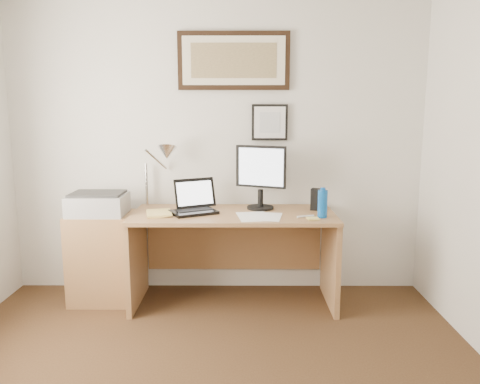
{
  "coord_description": "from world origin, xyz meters",
  "views": [
    {
      "loc": [
        0.22,
        -1.98,
        1.55
      ],
      "look_at": [
        0.2,
        1.43,
        0.95
      ],
      "focal_mm": 35.0,
      "sensor_mm": 36.0,
      "label": 1
    }
  ],
  "objects_px": {
    "laptop": "(194,205)",
    "side_cabinet": "(103,257)",
    "water_bottle": "(323,204)",
    "desk": "(234,239)",
    "lcd_monitor": "(261,174)",
    "printer": "(98,204)",
    "book": "(147,214)"
  },
  "relations": [
    {
      "from": "water_bottle",
      "to": "lcd_monitor",
      "type": "bearing_deg",
      "value": 146.21
    },
    {
      "from": "side_cabinet",
      "to": "printer",
      "type": "height_order",
      "value": "printer"
    },
    {
      "from": "laptop",
      "to": "side_cabinet",
      "type": "bearing_deg",
      "value": 177.96
    },
    {
      "from": "desk",
      "to": "lcd_monitor",
      "type": "bearing_deg",
      "value": 15.83
    },
    {
      "from": "water_bottle",
      "to": "laptop",
      "type": "height_order",
      "value": "laptop"
    },
    {
      "from": "book",
      "to": "lcd_monitor",
      "type": "xyz_separation_m",
      "value": [
        0.89,
        0.23,
        0.28
      ]
    },
    {
      "from": "side_cabinet",
      "to": "laptop",
      "type": "height_order",
      "value": "laptop"
    },
    {
      "from": "water_bottle",
      "to": "book",
      "type": "xyz_separation_m",
      "value": [
        -1.35,
        0.07,
        -0.09
      ]
    },
    {
      "from": "book",
      "to": "desk",
      "type": "distance_m",
      "value": 0.73
    },
    {
      "from": "side_cabinet",
      "to": "desk",
      "type": "distance_m",
      "value": 1.08
    },
    {
      "from": "lcd_monitor",
      "to": "water_bottle",
      "type": "bearing_deg",
      "value": -33.79
    },
    {
      "from": "book",
      "to": "laptop",
      "type": "bearing_deg",
      "value": 16.56
    },
    {
      "from": "lcd_monitor",
      "to": "side_cabinet",
      "type": "bearing_deg",
      "value": -175.67
    },
    {
      "from": "water_bottle",
      "to": "desk",
      "type": "xyz_separation_m",
      "value": [
        -0.68,
        0.24,
        -0.34
      ]
    },
    {
      "from": "desk",
      "to": "water_bottle",
      "type": "bearing_deg",
      "value": -19.75
    },
    {
      "from": "lcd_monitor",
      "to": "printer",
      "type": "relative_size",
      "value": 1.18
    },
    {
      "from": "side_cabinet",
      "to": "printer",
      "type": "distance_m",
      "value": 0.45
    },
    {
      "from": "water_bottle",
      "to": "printer",
      "type": "height_order",
      "value": "water_bottle"
    },
    {
      "from": "side_cabinet",
      "to": "printer",
      "type": "xyz_separation_m",
      "value": [
        -0.01,
        -0.03,
        0.45
      ]
    },
    {
      "from": "side_cabinet",
      "to": "desk",
      "type": "relative_size",
      "value": 0.46
    },
    {
      "from": "side_cabinet",
      "to": "laptop",
      "type": "relative_size",
      "value": 1.69
    },
    {
      "from": "desk",
      "to": "laptop",
      "type": "height_order",
      "value": "laptop"
    },
    {
      "from": "water_bottle",
      "to": "book",
      "type": "bearing_deg",
      "value": 176.84
    },
    {
      "from": "lcd_monitor",
      "to": "desk",
      "type": "bearing_deg",
      "value": -164.17
    },
    {
      "from": "desk",
      "to": "printer",
      "type": "bearing_deg",
      "value": -176.74
    },
    {
      "from": "book",
      "to": "laptop",
      "type": "distance_m",
      "value": 0.38
    },
    {
      "from": "side_cabinet",
      "to": "book",
      "type": "height_order",
      "value": "book"
    },
    {
      "from": "desk",
      "to": "laptop",
      "type": "xyz_separation_m",
      "value": [
        -0.31,
        -0.06,
        0.29
      ]
    },
    {
      "from": "side_cabinet",
      "to": "lcd_monitor",
      "type": "relative_size",
      "value": 1.4
    },
    {
      "from": "book",
      "to": "desk",
      "type": "height_order",
      "value": "book"
    },
    {
      "from": "desk",
      "to": "laptop",
      "type": "relative_size",
      "value": 3.7
    },
    {
      "from": "desk",
      "to": "book",
      "type": "bearing_deg",
      "value": -165.87
    }
  ]
}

